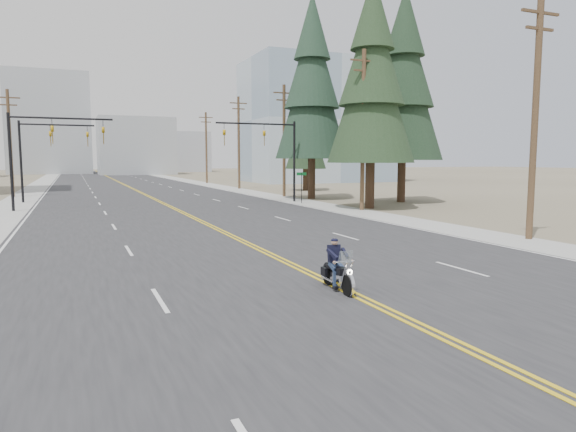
# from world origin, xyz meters

# --- Properties ---
(ground_plane) EXTENTS (400.00, 400.00, 0.00)m
(ground_plane) POSITION_xyz_m (0.00, 0.00, 0.00)
(ground_plane) COLOR #776D56
(ground_plane) RESTS_ON ground
(road) EXTENTS (20.00, 200.00, 0.01)m
(road) POSITION_xyz_m (0.00, 70.00, 0.01)
(road) COLOR #303033
(road) RESTS_ON ground
(sidewalk_left) EXTENTS (3.00, 200.00, 0.01)m
(sidewalk_left) POSITION_xyz_m (-11.50, 70.00, 0.01)
(sidewalk_left) COLOR #A5A5A0
(sidewalk_left) RESTS_ON ground
(sidewalk_right) EXTENTS (3.00, 200.00, 0.01)m
(sidewalk_right) POSITION_xyz_m (11.50, 70.00, 0.01)
(sidewalk_right) COLOR #A5A5A0
(sidewalk_right) RESTS_ON ground
(traffic_mast_left) EXTENTS (7.10, 0.26, 7.00)m
(traffic_mast_left) POSITION_xyz_m (-8.98, 32.00, 4.94)
(traffic_mast_left) COLOR black
(traffic_mast_left) RESTS_ON ground
(traffic_mast_right) EXTENTS (7.10, 0.26, 7.00)m
(traffic_mast_right) POSITION_xyz_m (8.98, 32.00, 4.94)
(traffic_mast_right) COLOR black
(traffic_mast_right) RESTS_ON ground
(traffic_mast_far) EXTENTS (6.10, 0.26, 7.00)m
(traffic_mast_far) POSITION_xyz_m (-9.31, 40.00, 4.87)
(traffic_mast_far) COLOR black
(traffic_mast_far) RESTS_ON ground
(street_sign) EXTENTS (0.90, 0.06, 2.62)m
(street_sign) POSITION_xyz_m (10.80, 30.00, 1.80)
(street_sign) COLOR black
(street_sign) RESTS_ON ground
(utility_pole_a) EXTENTS (2.20, 0.30, 11.00)m
(utility_pole_a) POSITION_xyz_m (12.50, 8.00, 5.73)
(utility_pole_a) COLOR brown
(utility_pole_a) RESTS_ON ground
(utility_pole_b) EXTENTS (2.20, 0.30, 11.50)m
(utility_pole_b) POSITION_xyz_m (12.50, 23.00, 5.98)
(utility_pole_b) COLOR brown
(utility_pole_b) RESTS_ON ground
(utility_pole_c) EXTENTS (2.20, 0.30, 11.00)m
(utility_pole_c) POSITION_xyz_m (12.50, 38.00, 5.73)
(utility_pole_c) COLOR brown
(utility_pole_c) RESTS_ON ground
(utility_pole_d) EXTENTS (2.20, 0.30, 11.50)m
(utility_pole_d) POSITION_xyz_m (12.50, 53.00, 5.98)
(utility_pole_d) COLOR brown
(utility_pole_d) RESTS_ON ground
(utility_pole_e) EXTENTS (2.20, 0.30, 11.00)m
(utility_pole_e) POSITION_xyz_m (12.50, 70.00, 5.73)
(utility_pole_e) COLOR brown
(utility_pole_e) RESTS_ON ground
(utility_pole_left) EXTENTS (2.20, 0.30, 10.50)m
(utility_pole_left) POSITION_xyz_m (-12.50, 48.00, 5.48)
(utility_pole_left) COLOR brown
(utility_pole_left) RESTS_ON ground
(glass_building) EXTENTS (24.00, 16.00, 20.00)m
(glass_building) POSITION_xyz_m (32.00, 70.00, 10.00)
(glass_building) COLOR #9EB5CC
(glass_building) RESTS_ON ground
(haze_bldg_b) EXTENTS (18.00, 14.00, 14.00)m
(haze_bldg_b) POSITION_xyz_m (8.00, 125.00, 7.00)
(haze_bldg_b) COLOR #ADB2B7
(haze_bldg_b) RESTS_ON ground
(haze_bldg_c) EXTENTS (16.00, 12.00, 18.00)m
(haze_bldg_c) POSITION_xyz_m (40.00, 110.00, 9.00)
(haze_bldg_c) COLOR #B7BCC6
(haze_bldg_c) RESTS_ON ground
(haze_bldg_d) EXTENTS (20.00, 15.00, 26.00)m
(haze_bldg_d) POSITION_xyz_m (-12.00, 140.00, 13.00)
(haze_bldg_d) COLOR #ADB2B7
(haze_bldg_d) RESTS_ON ground
(haze_bldg_e) EXTENTS (14.00, 14.00, 12.00)m
(haze_bldg_e) POSITION_xyz_m (25.00, 150.00, 6.00)
(haze_bldg_e) COLOR #B7BCC6
(haze_bldg_e) RESTS_ON ground
(motorcyclist) EXTENTS (0.93, 1.93, 1.47)m
(motorcyclist) POSITION_xyz_m (-0.17, 3.15, 0.73)
(motorcyclist) COLOR black
(motorcyclist) RESTS_ON ground
(conifer_near) EXTENTS (6.55, 6.55, 17.34)m
(conifer_near) POSITION_xyz_m (13.88, 24.16, 9.96)
(conifer_near) COLOR #382619
(conifer_near) RESTS_ON ground
(conifer_mid) EXTENTS (6.86, 6.86, 18.31)m
(conifer_mid) POSITION_xyz_m (19.49, 28.05, 10.51)
(conifer_mid) COLOR #382619
(conifer_mid) RESTS_ON ground
(conifer_tall) EXTENTS (6.84, 6.84, 18.99)m
(conifer_tall) POSITION_xyz_m (13.93, 34.63, 10.91)
(conifer_tall) COLOR #382619
(conifer_tall) RESTS_ON ground
(conifer_far) EXTENTS (4.88, 4.88, 13.07)m
(conifer_far) POSITION_xyz_m (18.92, 46.77, 7.50)
(conifer_far) COLOR #382619
(conifer_far) RESTS_ON ground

